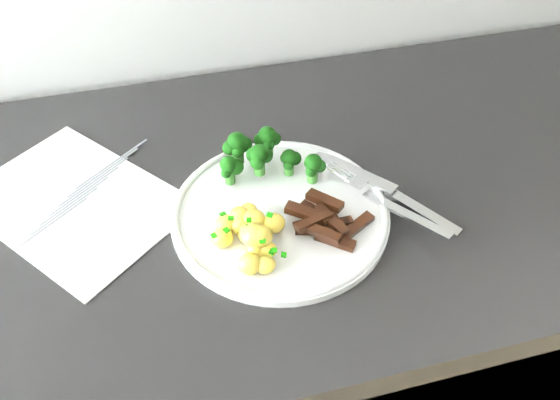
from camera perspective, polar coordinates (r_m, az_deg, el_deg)
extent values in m
cube|color=black|center=(1.11, -6.99, -16.69)|extent=(2.37, 0.59, 0.89)
cube|color=white|center=(0.78, -20.10, -0.18)|extent=(0.32, 0.34, 0.00)
cube|color=slate|center=(0.82, -16.59, 3.62)|extent=(0.10, 0.08, 0.00)
cube|color=slate|center=(0.81, -17.42, 2.74)|extent=(0.10, 0.08, 0.00)
cube|color=slate|center=(0.80, -18.27, 1.84)|extent=(0.10, 0.08, 0.00)
cube|color=slate|center=(0.79, -19.14, 0.91)|extent=(0.09, 0.08, 0.00)
cube|color=slate|center=(0.78, -20.04, -0.04)|extent=(0.09, 0.07, 0.00)
cube|color=slate|center=(0.77, -20.96, -1.01)|extent=(0.08, 0.07, 0.00)
cube|color=slate|center=(0.76, -21.89, -2.01)|extent=(0.08, 0.07, 0.00)
cylinder|color=white|center=(0.72, 0.00, -1.42)|extent=(0.28, 0.28, 0.01)
torus|color=white|center=(0.71, 0.00, -1.09)|extent=(0.27, 0.27, 0.01)
cylinder|color=#2B631F|center=(0.74, -2.10, 3.35)|extent=(0.02, 0.02, 0.02)
sphere|color=black|center=(0.73, -1.48, 4.53)|extent=(0.02, 0.02, 0.02)
sphere|color=black|center=(0.73, -2.70, 4.60)|extent=(0.02, 0.02, 0.02)
sphere|color=black|center=(0.72, -2.29, 3.81)|extent=(0.02, 0.02, 0.02)
sphere|color=black|center=(0.72, -2.15, 4.73)|extent=(0.02, 0.02, 0.02)
cylinder|color=#2B631F|center=(0.75, 0.92, 3.21)|extent=(0.01, 0.01, 0.02)
sphere|color=black|center=(0.75, 1.48, 4.25)|extent=(0.02, 0.02, 0.02)
sphere|color=black|center=(0.75, 0.54, 4.28)|extent=(0.01, 0.01, 0.01)
sphere|color=black|center=(0.74, 0.86, 3.55)|extent=(0.01, 0.01, 0.01)
sphere|color=black|center=(0.74, 0.94, 4.38)|extent=(0.02, 0.02, 0.02)
cylinder|color=#2B631F|center=(0.74, -5.11, 2.36)|extent=(0.01, 0.01, 0.02)
sphere|color=black|center=(0.73, -4.52, 3.36)|extent=(0.02, 0.02, 0.02)
sphere|color=black|center=(0.74, -5.54, 3.51)|extent=(0.01, 0.01, 0.01)
sphere|color=black|center=(0.73, -5.49, 2.72)|extent=(0.01, 0.01, 0.01)
sphere|color=black|center=(0.73, -5.22, 3.62)|extent=(0.02, 0.02, 0.02)
cylinder|color=#2B631F|center=(0.77, -1.26, 5.22)|extent=(0.02, 0.02, 0.02)
sphere|color=black|center=(0.76, -0.58, 6.24)|extent=(0.02, 0.02, 0.02)
sphere|color=black|center=(0.77, -1.41, 6.52)|extent=(0.02, 0.02, 0.02)
sphere|color=black|center=(0.76, -1.99, 6.08)|extent=(0.02, 0.02, 0.02)
sphere|color=black|center=(0.75, -1.12, 5.64)|extent=(0.02, 0.02, 0.02)
sphere|color=black|center=(0.75, -1.29, 6.59)|extent=(0.02, 0.02, 0.02)
cylinder|color=#2B631F|center=(0.76, -4.29, 4.47)|extent=(0.02, 0.02, 0.02)
sphere|color=black|center=(0.75, -3.65, 5.68)|extent=(0.02, 0.02, 0.02)
sphere|color=black|center=(0.75, -4.53, 5.97)|extent=(0.02, 0.02, 0.02)
sphere|color=black|center=(0.75, -5.09, 5.29)|extent=(0.02, 0.02, 0.02)
sphere|color=black|center=(0.74, -4.29, 4.91)|extent=(0.02, 0.02, 0.02)
sphere|color=black|center=(0.74, -4.39, 5.92)|extent=(0.03, 0.03, 0.03)
cylinder|color=#2B631F|center=(0.74, 3.32, 2.52)|extent=(0.01, 0.01, 0.02)
sphere|color=black|center=(0.74, 4.05, 3.46)|extent=(0.02, 0.02, 0.02)
sphere|color=black|center=(0.74, 3.02, 3.75)|extent=(0.01, 0.01, 0.01)
sphere|color=black|center=(0.73, 3.17, 2.89)|extent=(0.01, 0.01, 0.01)
sphere|color=black|center=(0.73, 3.40, 3.81)|extent=(0.02, 0.02, 0.02)
ellipsoid|color=#FFE654|center=(0.66, -1.35, -5.07)|extent=(0.02, 0.02, 0.02)
ellipsoid|color=#FFE654|center=(0.67, -5.88, -3.85)|extent=(0.03, 0.03, 0.02)
ellipsoid|color=#FFE654|center=(0.70, -3.24, -1.22)|extent=(0.02, 0.02, 0.02)
ellipsoid|color=#FFE654|center=(0.69, -5.52, -2.43)|extent=(0.03, 0.03, 0.02)
ellipsoid|color=#FFE654|center=(0.66, -2.42, -4.81)|extent=(0.02, 0.02, 0.02)
ellipsoid|color=#FFE654|center=(0.67, -3.18, -3.41)|extent=(0.03, 0.03, 0.02)
ellipsoid|color=#FFE654|center=(0.68, -0.60, -2.35)|extent=(0.03, 0.03, 0.02)
ellipsoid|color=#FFE654|center=(0.67, -2.62, -3.19)|extent=(0.03, 0.03, 0.02)
ellipsoid|color=#FFE654|center=(0.67, -2.43, -3.65)|extent=(0.03, 0.03, 0.03)
ellipsoid|color=#FFE654|center=(0.68, -4.06, -2.72)|extent=(0.02, 0.02, 0.02)
ellipsoid|color=#FFE654|center=(0.65, -2.63, -3.60)|extent=(0.03, 0.03, 0.03)
ellipsoid|color=#FFE654|center=(0.64, -1.51, -6.61)|extent=(0.02, 0.02, 0.02)
ellipsoid|color=#FFE654|center=(0.68, -2.72, -2.06)|extent=(0.03, 0.03, 0.03)
ellipsoid|color=#FFE654|center=(0.64, -3.04, -6.48)|extent=(0.03, 0.03, 0.03)
ellipsoid|color=#FFE654|center=(0.69, -4.11, -1.73)|extent=(0.03, 0.03, 0.03)
ellipsoid|color=#FFE654|center=(0.65, -2.00, -3.71)|extent=(0.03, 0.02, 0.03)
cube|color=#0E6504|center=(0.65, -4.99, -1.84)|extent=(0.01, 0.01, 0.00)
cube|color=#0E6504|center=(0.64, -2.69, -2.89)|extent=(0.01, 0.01, 0.00)
cube|color=#0E6504|center=(0.65, -3.17, -2.71)|extent=(0.01, 0.01, 0.00)
cube|color=#0E6504|center=(0.64, -5.44, -3.06)|extent=(0.01, 0.01, 0.00)
cube|color=#0E6504|center=(0.65, -2.31, -3.10)|extent=(0.01, 0.01, 0.00)
cube|color=#0E6504|center=(0.65, -3.17, -2.04)|extent=(0.01, 0.01, 0.00)
cube|color=#0E6504|center=(0.63, -0.57, -5.12)|extent=(0.01, 0.01, 0.00)
cube|color=#0E6504|center=(0.64, -6.71, -3.60)|extent=(0.01, 0.01, 0.00)
cube|color=#0E6504|center=(0.67, -1.06, -1.52)|extent=(0.01, 0.01, 0.00)
cube|color=#0E6504|center=(0.63, -0.83, -5.28)|extent=(0.01, 0.01, 0.00)
cube|color=#0E6504|center=(0.63, -1.80, -4.16)|extent=(0.01, 0.01, 0.00)
cube|color=#0E6504|center=(0.66, -5.83, -1.41)|extent=(0.01, 0.01, 0.00)
cube|color=#0E6504|center=(0.65, -3.05, -2.74)|extent=(0.01, 0.01, 0.00)
cube|color=#0E6504|center=(0.63, 0.38, -5.58)|extent=(0.01, 0.01, 0.00)
cube|color=black|center=(0.69, 7.48, -2.89)|extent=(0.06, 0.04, 0.01)
cube|color=black|center=(0.67, 5.62, -4.09)|extent=(0.05, 0.04, 0.01)
cube|color=black|center=(0.68, 3.83, -2.99)|extent=(0.06, 0.03, 0.01)
cube|color=black|center=(0.69, 3.66, -2.28)|extent=(0.06, 0.02, 0.01)
cube|color=black|center=(0.70, 3.69, -1.19)|extent=(0.04, 0.04, 0.01)
cube|color=black|center=(0.69, 5.15, -2.60)|extent=(0.06, 0.01, 0.01)
cube|color=black|center=(0.68, 5.20, -1.99)|extent=(0.03, 0.06, 0.01)
cube|color=black|center=(0.68, 3.47, -2.20)|extent=(0.05, 0.02, 0.01)
cube|color=black|center=(0.71, 4.55, -0.06)|extent=(0.04, 0.05, 0.01)
cube|color=black|center=(0.69, 2.75, -1.36)|extent=(0.05, 0.04, 0.01)
cube|color=black|center=(0.67, 4.31, -3.32)|extent=(0.04, 0.04, 0.01)
cube|color=silver|center=(0.72, 12.68, -1.41)|extent=(0.08, 0.12, 0.02)
cube|color=silver|center=(0.74, 7.74, 1.89)|extent=(0.03, 0.03, 0.01)
cylinder|color=silver|center=(0.76, 6.51, 3.18)|extent=(0.02, 0.04, 0.00)
cylinder|color=silver|center=(0.75, 6.28, 3.01)|extent=(0.02, 0.04, 0.00)
cylinder|color=silver|center=(0.75, 6.05, 2.83)|extent=(0.02, 0.04, 0.00)
cylinder|color=silver|center=(0.75, 5.81, 2.65)|extent=(0.02, 0.04, 0.00)
cube|color=silver|center=(0.76, 7.52, 2.92)|extent=(0.09, 0.12, 0.01)
cube|color=silver|center=(0.74, 14.19, -1.27)|extent=(0.07, 0.10, 0.02)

